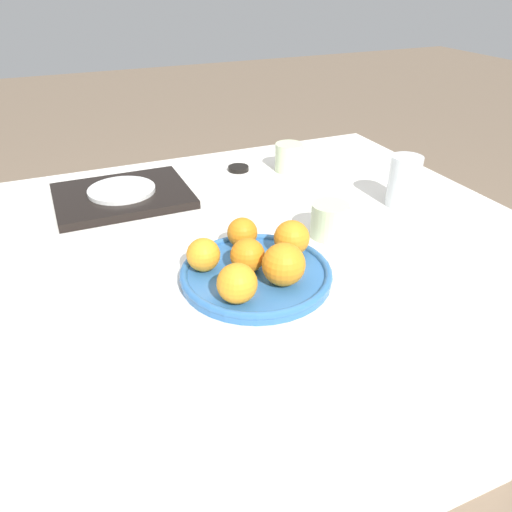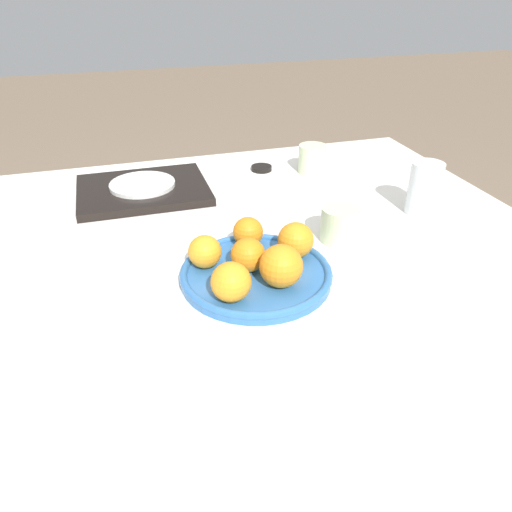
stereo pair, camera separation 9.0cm
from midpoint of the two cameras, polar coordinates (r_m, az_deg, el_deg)
name	(u,v)px [view 1 (the left image)]	position (r m, az deg, el deg)	size (l,w,h in m)	color
ground_plane	(241,432)	(1.59, -3.48, -19.48)	(12.00, 12.00, 0.00)	#7A6651
table	(238,340)	(1.34, -3.96, -9.63)	(1.24, 0.89, 0.72)	silver
fruit_platter	(256,274)	(0.92, -2.80, -2.12)	(0.28, 0.28, 0.02)	#336BAD
orange_0	(284,264)	(0.86, 0.21, -1.06)	(0.08, 0.08, 0.08)	orange
orange_1	(248,255)	(0.90, -3.82, -0.01)	(0.06, 0.06, 0.06)	orange
orange_2	(292,238)	(0.95, 1.42, 1.99)	(0.07, 0.07, 0.07)	orange
orange_3	(242,233)	(0.98, -4.19, 2.61)	(0.06, 0.06, 0.06)	orange
orange_4	(237,283)	(0.82, -5.30, -3.24)	(0.07, 0.07, 0.07)	orange
orange_5	(203,255)	(0.91, -8.84, 0.06)	(0.06, 0.06, 0.06)	orange
water_glass	(404,181)	(1.22, 14.55, 8.22)	(0.07, 0.07, 0.12)	silver
serving_tray	(122,196)	(1.29, -16.98, 6.56)	(0.32, 0.26, 0.02)	black
side_plate	(122,190)	(1.28, -17.08, 7.18)	(0.16, 0.16, 0.01)	silver
cup_0	(330,220)	(1.06, 6.03, 4.02)	(0.08, 0.08, 0.07)	beige
cup_1	(289,157)	(1.41, 1.92, 11.18)	(0.08, 0.08, 0.08)	beige
soy_dish	(238,168)	(1.42, -3.86, 9.92)	(0.06, 0.06, 0.01)	black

